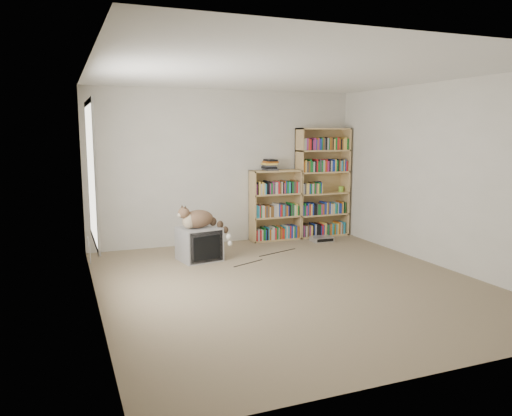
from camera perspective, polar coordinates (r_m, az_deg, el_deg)
name	(u,v)px	position (r m, az deg, el deg)	size (l,w,h in m)	color
floor	(291,283)	(6.18, 3.97, -8.55)	(4.50, 5.00, 0.01)	gray
wall_back	(226,167)	(8.25, -3.47, 4.66)	(4.50, 0.02, 2.50)	silver
wall_front	(441,213)	(3.85, 20.41, -0.54)	(4.50, 0.02, 2.50)	silver
wall_left	(93,189)	(5.36, -18.16, 2.04)	(0.02, 5.00, 2.50)	silver
wall_right	(442,175)	(7.19, 20.50, 3.53)	(0.02, 5.00, 2.50)	silver
ceiling	(293,73)	(5.94, 4.23, 15.15)	(4.50, 5.00, 0.02)	white
window	(92,173)	(5.54, -18.25, 3.81)	(0.02, 1.22, 1.52)	white
crt_tv	(199,244)	(7.22, -6.53, -4.10)	(0.63, 0.58, 0.48)	#9E9EA0
cat	(202,221)	(7.12, -6.15, -1.53)	(0.76, 0.50, 0.56)	#372316
bookcase_tall	(322,185)	(8.84, 7.54, 2.57)	(0.95, 0.30, 1.89)	tan
bookcase_short	(275,208)	(8.49, 2.18, -0.02)	(0.87, 0.30, 1.19)	tan
book_stack	(270,165)	(8.38, 1.56, 4.96)	(0.22, 0.28, 0.18)	red
green_mug	(341,189)	(9.02, 9.66, 2.17)	(0.09, 0.09, 0.10)	#81BB35
framed_print	(318,187)	(8.90, 7.06, 2.43)	(0.14, 0.01, 0.19)	black
dvd_player	(321,239)	(8.50, 7.49, -3.52)	(0.35, 0.25, 0.08)	#B3B3B8
wall_outlet	(88,242)	(7.32, -18.64, -3.67)	(0.01, 0.08, 0.13)	silver
floor_cables	(255,258)	(7.31, -0.07, -5.76)	(1.20, 0.70, 0.01)	black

